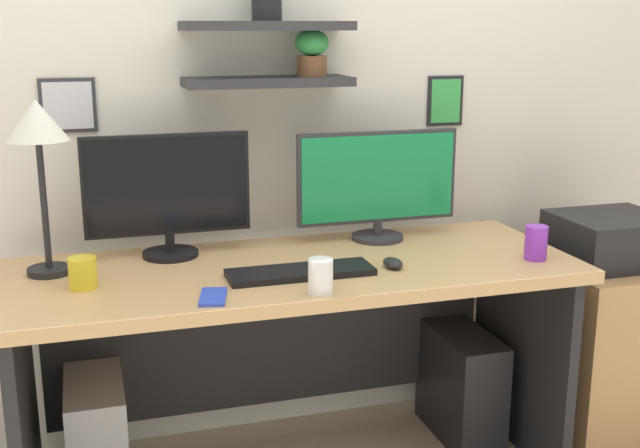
# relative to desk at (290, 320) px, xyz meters

# --- Properties ---
(back_wall_assembly) EXTENTS (4.40, 0.24, 2.70)m
(back_wall_assembly) POSITION_rel_desk_xyz_m (0.00, 0.38, 0.81)
(back_wall_assembly) COLOR silver
(back_wall_assembly) RESTS_ON ground
(desk) EXTENTS (1.78, 0.68, 0.75)m
(desk) POSITION_rel_desk_xyz_m (0.00, 0.00, 0.00)
(desk) COLOR tan
(desk) RESTS_ON ground
(monitor_left) EXTENTS (0.53, 0.18, 0.40)m
(monitor_left) POSITION_rel_desk_xyz_m (-0.36, 0.16, 0.42)
(monitor_left) COLOR black
(monitor_left) RESTS_ON desk
(monitor_right) EXTENTS (0.57, 0.18, 0.38)m
(monitor_right) POSITION_rel_desk_xyz_m (0.36, 0.16, 0.40)
(monitor_right) COLOR #2D2D33
(monitor_right) RESTS_ON desk
(keyboard) EXTENTS (0.44, 0.14, 0.02)m
(keyboard) POSITION_rel_desk_xyz_m (-0.01, -0.17, 0.21)
(keyboard) COLOR black
(keyboard) RESTS_ON desk
(computer_mouse) EXTENTS (0.06, 0.09, 0.03)m
(computer_mouse) POSITION_rel_desk_xyz_m (0.28, -0.18, 0.22)
(computer_mouse) COLOR black
(computer_mouse) RESTS_ON desk
(desk_lamp) EXTENTS (0.18, 0.18, 0.52)m
(desk_lamp) POSITION_rel_desk_xyz_m (-0.73, 0.07, 0.62)
(desk_lamp) COLOR black
(desk_lamp) RESTS_ON desk
(cell_phone) EXTENTS (0.10, 0.15, 0.01)m
(cell_phone) POSITION_rel_desk_xyz_m (-0.29, -0.30, 0.21)
(cell_phone) COLOR blue
(cell_phone) RESTS_ON desk
(coffee_mug) EXTENTS (0.08, 0.08, 0.09)m
(coffee_mug) POSITION_rel_desk_xyz_m (-0.63, -0.10, 0.25)
(coffee_mug) COLOR yellow
(coffee_mug) RESTS_ON desk
(pen_cup) EXTENTS (0.07, 0.07, 0.10)m
(pen_cup) POSITION_rel_desk_xyz_m (0.00, -0.34, 0.25)
(pen_cup) COLOR white
(pen_cup) RESTS_ON desk
(water_cup) EXTENTS (0.07, 0.07, 0.11)m
(water_cup) POSITION_rel_desk_xyz_m (0.75, -0.22, 0.26)
(water_cup) COLOR purple
(water_cup) RESTS_ON desk
(drawer_cabinet) EXTENTS (0.44, 0.50, 0.65)m
(drawer_cabinet) POSITION_rel_desk_xyz_m (1.18, -0.04, -0.22)
(drawer_cabinet) COLOR tan
(drawer_cabinet) RESTS_ON ground
(printer) EXTENTS (0.38, 0.34, 0.17)m
(printer) POSITION_rel_desk_xyz_m (1.18, -0.04, 0.19)
(printer) COLOR black
(printer) RESTS_ON drawer_cabinet
(computer_tower_left) EXTENTS (0.18, 0.40, 0.39)m
(computer_tower_left) POSITION_rel_desk_xyz_m (-0.63, 0.06, -0.35)
(computer_tower_left) COLOR #99999E
(computer_tower_left) RESTS_ON ground
(computer_tower_right) EXTENTS (0.18, 0.40, 0.40)m
(computer_tower_right) POSITION_rel_desk_xyz_m (0.66, 0.06, -0.34)
(computer_tower_right) COLOR black
(computer_tower_right) RESTS_ON ground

